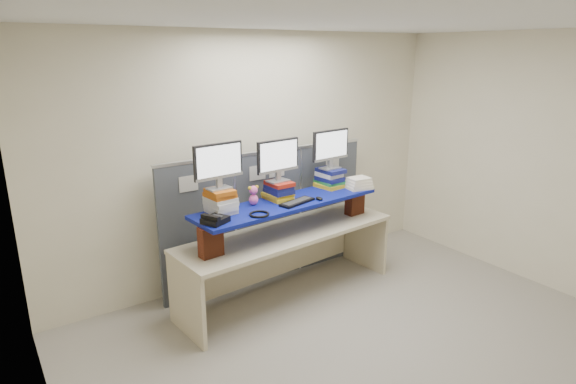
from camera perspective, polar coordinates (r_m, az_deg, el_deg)
room at (r=3.98m, az=11.13°, el=-1.17°), size 5.00×4.00×2.80m
cubicle_partition at (r=5.51m, az=-2.35°, el=-2.79°), size 2.60×0.06×1.53m
desk at (r=5.14m, az=0.00°, el=-6.23°), size 2.53×0.94×0.75m
brick_pier_left at (r=4.49m, az=-9.15°, el=-5.79°), size 0.22×0.14×0.29m
brick_pier_right at (r=5.62m, az=7.91°, el=-1.16°), size 0.22×0.14×0.29m
blue_board at (r=4.98m, az=0.00°, el=-1.31°), size 2.13×0.71×0.04m
book_stack_left at (r=4.63m, az=-8.00°, el=-1.07°), size 0.27×0.31×0.24m
book_stack_center at (r=5.02m, az=-1.12°, el=0.16°), size 0.28×0.31×0.19m
book_stack_right at (r=5.49m, az=4.96°, el=1.66°), size 0.28×0.32×0.22m
monitor_left at (r=4.53m, az=-8.25°, el=3.39°), size 0.51×0.16×0.44m
monitor_center at (r=4.93m, az=-1.19°, el=4.05°), size 0.51×0.16×0.44m
monitor_right at (r=5.40m, az=5.08°, el=5.35°), size 0.51×0.16×0.44m
keyboard at (r=4.91m, az=1.08°, el=-1.19°), size 0.43×0.24×0.03m
mouse at (r=5.03m, az=3.71°, el=-0.76°), size 0.08×0.11×0.03m
desk_phone at (r=4.39m, az=-8.69°, el=-3.25°), size 0.27×0.26×0.09m
headset at (r=4.56m, az=-3.43°, el=-2.63°), size 0.20×0.20×0.02m
plush_toy at (r=4.84m, az=-4.12°, el=-0.37°), size 0.12×0.09×0.20m
binder_stack at (r=5.48m, az=8.39°, el=1.02°), size 0.29×0.25×0.13m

